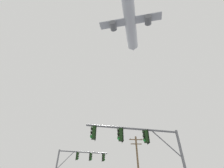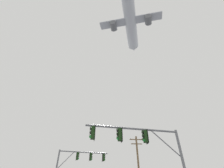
# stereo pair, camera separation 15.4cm
# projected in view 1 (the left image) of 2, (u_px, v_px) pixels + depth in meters

# --- Properties ---
(signal_pole_near) EXTENTS (7.25, 1.27, 5.88)m
(signal_pole_near) POSITION_uv_depth(u_px,v_px,m) (144.00, 144.00, 11.77)
(signal_pole_near) COLOR slate
(signal_pole_near) RESTS_ON ground
(signal_pole_far) EXTENTS (6.38, 1.31, 6.69)m
(signal_pole_far) POSITION_uv_depth(u_px,v_px,m) (77.00, 163.00, 20.62)
(signal_pole_far) COLOR slate
(signal_pole_far) RESTS_ON ground
(utility_pole) EXTENTS (2.20, 0.28, 9.92)m
(utility_pole) POSITION_uv_depth(u_px,v_px,m) (138.00, 168.00, 24.03)
(utility_pole) COLOR brown
(utility_pole) RESTS_ON ground
(airplane) EXTENTS (20.11, 26.03, 7.15)m
(airplane) POSITION_uv_depth(u_px,v_px,m) (130.00, 22.00, 53.34)
(airplane) COLOR #B7BCC6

